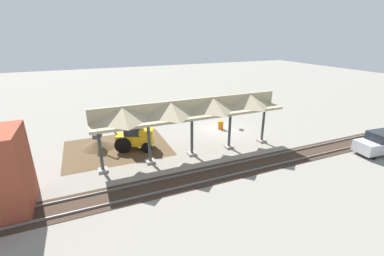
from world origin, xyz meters
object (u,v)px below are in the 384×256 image
at_px(backhoe, 133,136).
at_px(distant_parked_car, 380,143).
at_px(traffic_barrel, 221,125).
at_px(stop_sign, 230,109).

bearing_deg(backhoe, distant_parked_car, 154.68).
height_order(distant_parked_car, traffic_barrel, distant_parked_car).
distance_m(stop_sign, traffic_barrel, 2.25).
bearing_deg(stop_sign, distant_parked_car, 125.15).
height_order(backhoe, distant_parked_car, backhoe).
bearing_deg(traffic_barrel, backhoe, 9.02).
xyz_separation_m(stop_sign, backhoe, (11.23, 2.31, -0.60)).
relative_size(stop_sign, traffic_barrel, 2.87).
bearing_deg(stop_sign, traffic_barrel, 26.21).
relative_size(stop_sign, backhoe, 0.49).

